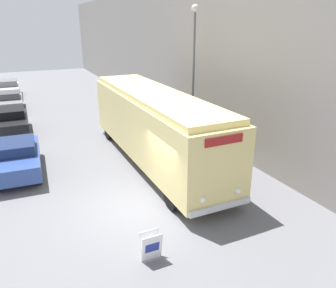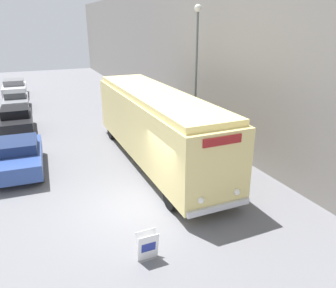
% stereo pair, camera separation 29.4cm
% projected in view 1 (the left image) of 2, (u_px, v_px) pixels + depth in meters
% --- Properties ---
extents(ground_plane, '(80.00, 80.00, 0.00)m').
position_uv_depth(ground_plane, '(136.00, 208.00, 11.95)').
color(ground_plane, slate).
extents(building_wall_right, '(0.30, 60.00, 8.70)m').
position_uv_depth(building_wall_right, '(174.00, 55.00, 21.49)').
color(building_wall_right, gray).
rests_on(building_wall_right, ground_plane).
extents(vintage_bus, '(2.51, 11.34, 3.43)m').
position_uv_depth(vintage_bus, '(154.00, 124.00, 15.27)').
color(vintage_bus, black).
rests_on(vintage_bus, ground_plane).
extents(sign_board, '(0.60, 0.33, 0.87)m').
position_uv_depth(sign_board, '(151.00, 247.00, 9.24)').
color(sign_board, gray).
rests_on(sign_board, ground_plane).
extents(streetlamp, '(0.36, 0.36, 7.21)m').
position_uv_depth(streetlamp, '(194.00, 59.00, 16.84)').
color(streetlamp, '#595E60').
rests_on(streetlamp, ground_plane).
extents(parked_car_near, '(2.16, 4.33, 1.46)m').
position_uv_depth(parked_car_near, '(16.00, 157.00, 14.50)').
color(parked_car_near, black).
rests_on(parked_car_near, ground_plane).
extents(parked_car_mid, '(1.92, 4.07, 1.53)m').
position_uv_depth(parked_car_mid, '(12.00, 121.00, 19.72)').
color(parked_car_mid, black).
rests_on(parked_car_mid, ground_plane).
extents(parked_car_far, '(1.86, 4.18, 1.41)m').
position_uv_depth(parked_car_far, '(10.00, 101.00, 24.99)').
color(parked_car_far, black).
rests_on(parked_car_far, ground_plane).
extents(parked_car_distant, '(2.07, 4.30, 1.49)m').
position_uv_depth(parked_car_distant, '(8.00, 88.00, 29.61)').
color(parked_car_distant, black).
rests_on(parked_car_distant, ground_plane).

